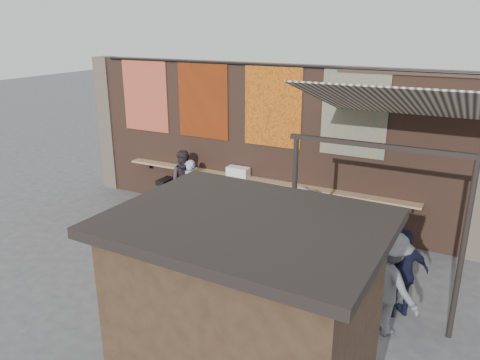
% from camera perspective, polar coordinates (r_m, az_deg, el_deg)
% --- Properties ---
extents(ground, '(70.00, 70.00, 0.00)m').
position_cam_1_polar(ground, '(10.54, -3.40, -9.29)').
color(ground, '#474749').
rests_on(ground, ground).
extents(brick_wall, '(10.00, 0.40, 4.00)m').
position_cam_1_polar(brick_wall, '(12.07, 3.01, 4.53)').
color(brick_wall, brown).
rests_on(brick_wall, ground).
extents(pier_left, '(0.50, 0.50, 4.00)m').
position_cam_1_polar(pier_left, '(14.94, -15.54, 6.60)').
color(pier_left, '#4C4238').
rests_on(pier_left, ground).
extents(eating_counter, '(8.00, 0.32, 0.05)m').
position_cam_1_polar(eating_counter, '(12.00, 2.20, -0.02)').
color(eating_counter, '#9E7A51').
rests_on(eating_counter, brick_wall).
extents(shelf_box, '(0.59, 0.29, 0.25)m').
position_cam_1_polar(shelf_box, '(12.16, -0.23, 1.00)').
color(shelf_box, white).
rests_on(shelf_box, eating_counter).
extents(tapestry_redgold, '(1.50, 0.02, 2.00)m').
position_cam_1_polar(tapestry_redgold, '(13.57, -11.49, 10.06)').
color(tapestry_redgold, maroon).
rests_on(tapestry_redgold, brick_wall).
extents(tapestry_sun, '(1.50, 0.02, 2.00)m').
position_cam_1_polar(tapestry_sun, '(12.47, -4.55, 9.65)').
color(tapestry_sun, '#C33E0B').
rests_on(tapestry_sun, brick_wall).
extents(tapestry_orange, '(1.50, 0.02, 2.00)m').
position_cam_1_polar(tapestry_orange, '(11.55, 4.00, 8.95)').
color(tapestry_orange, '#C86819').
rests_on(tapestry_orange, brick_wall).
extents(tapestry_multi, '(1.50, 0.02, 2.00)m').
position_cam_1_polar(tapestry_multi, '(10.92, 13.75, 7.91)').
color(tapestry_multi, '#236283').
rests_on(tapestry_multi, brick_wall).
extents(hang_rail, '(9.50, 0.06, 0.06)m').
position_cam_1_polar(hang_rail, '(11.54, 2.69, 13.87)').
color(hang_rail, black).
rests_on(hang_rail, brick_wall).
extents(scooter_stool_0, '(0.38, 0.84, 0.80)m').
position_cam_1_polar(scooter_stool_0, '(13.27, -9.25, -1.61)').
color(scooter_stool_0, '#0C541F').
rests_on(scooter_stool_0, ground).
extents(scooter_stool_1, '(0.32, 0.71, 0.67)m').
position_cam_1_polar(scooter_stool_1, '(12.97, -6.90, -2.28)').
color(scooter_stool_1, black).
rests_on(scooter_stool_1, ground).
extents(scooter_stool_2, '(0.39, 0.88, 0.83)m').
position_cam_1_polar(scooter_stool_2, '(12.63, -4.37, -2.38)').
color(scooter_stool_2, '#9B2C0E').
rests_on(scooter_stool_2, ground).
extents(scooter_stool_3, '(0.33, 0.73, 0.69)m').
position_cam_1_polar(scooter_stool_3, '(12.31, -1.82, -3.25)').
color(scooter_stool_3, '#131B47').
rests_on(scooter_stool_3, ground).
extents(scooter_stool_4, '(0.37, 0.83, 0.79)m').
position_cam_1_polar(scooter_stool_4, '(12.02, 0.78, -3.56)').
color(scooter_stool_4, maroon).
rests_on(scooter_stool_4, ground).
extents(scooter_stool_5, '(0.35, 0.78, 0.74)m').
position_cam_1_polar(scooter_stool_5, '(11.81, 3.40, -4.12)').
color(scooter_stool_5, '#9E1E0C').
rests_on(scooter_stool_5, ground).
extents(scooter_stool_6, '(0.38, 0.84, 0.79)m').
position_cam_1_polar(scooter_stool_6, '(11.54, 6.38, -4.62)').
color(scooter_stool_6, navy).
rests_on(scooter_stool_6, ground).
extents(scooter_stool_7, '(0.39, 0.88, 0.83)m').
position_cam_1_polar(scooter_stool_7, '(11.42, 9.20, -4.91)').
color(scooter_stool_7, navy).
rests_on(scooter_stool_7, ground).
extents(diner_left, '(0.62, 0.48, 1.52)m').
position_cam_1_polar(diner_left, '(12.51, -6.08, -0.97)').
color(diner_left, '#92B2D4').
rests_on(diner_left, ground).
extents(diner_right, '(1.05, 0.99, 1.72)m').
position_cam_1_polar(diner_right, '(12.72, -6.67, -0.18)').
color(diner_right, '#2F2529').
rests_on(diner_right, ground).
extents(shopper_navy, '(1.00, 0.90, 1.63)m').
position_cam_1_polar(shopper_navy, '(8.70, 19.19, -10.69)').
color(shopper_navy, '#161932').
rests_on(shopper_navy, ground).
extents(shopper_grey, '(1.34, 1.15, 1.80)m').
position_cam_1_polar(shopper_grey, '(8.15, 17.65, -11.91)').
color(shopper_grey, slate).
rests_on(shopper_grey, ground).
extents(shopper_tan, '(0.86, 0.94, 1.60)m').
position_cam_1_polar(shopper_tan, '(10.39, 7.35, -4.93)').
color(shopper_tan, '#8B7B58').
rests_on(shopper_tan, ground).
extents(market_stall, '(2.67, 2.04, 2.83)m').
position_cam_1_polar(market_stall, '(5.77, 0.79, -18.76)').
color(market_stall, black).
rests_on(market_stall, ground).
extents(stall_roof, '(2.99, 2.34, 0.12)m').
position_cam_1_polar(stall_roof, '(5.01, 0.86, -5.23)').
color(stall_roof, black).
rests_on(stall_roof, market_stall).
extents(stall_sign, '(1.20, 0.08, 0.50)m').
position_cam_1_polar(stall_sign, '(6.20, 5.34, -9.03)').
color(stall_sign, gold).
rests_on(stall_sign, market_stall).
extents(stall_shelf, '(2.17, 0.17, 0.06)m').
position_cam_1_polar(stall_shelf, '(6.73, 5.07, -16.75)').
color(stall_shelf, '#473321').
rests_on(stall_shelf, market_stall).
extents(awning_canvas, '(3.20, 3.28, 0.97)m').
position_cam_1_polar(awning_canvas, '(9.07, 18.90, 8.91)').
color(awning_canvas, beige).
rests_on(awning_canvas, brick_wall).
extents(awning_ledger, '(3.30, 0.08, 0.12)m').
position_cam_1_polar(awning_ledger, '(10.58, 20.59, 12.17)').
color(awning_ledger, '#33261C').
rests_on(awning_ledger, brick_wall).
extents(awning_header, '(3.00, 0.08, 0.08)m').
position_cam_1_polar(awning_header, '(7.70, 16.69, 4.00)').
color(awning_header, black).
rests_on(awning_header, awning_post_left).
extents(awning_post_left, '(0.09, 0.09, 3.10)m').
position_cam_1_polar(awning_post_left, '(8.55, 6.52, -4.76)').
color(awning_post_left, black).
rests_on(awning_post_left, ground).
extents(awning_post_right, '(0.09, 0.09, 3.10)m').
position_cam_1_polar(awning_post_right, '(8.09, 25.49, -7.95)').
color(awning_post_right, black).
rests_on(awning_post_right, ground).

